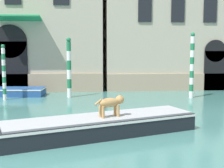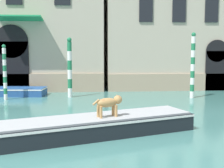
% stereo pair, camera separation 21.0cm
% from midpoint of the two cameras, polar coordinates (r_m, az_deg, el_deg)
% --- Properties ---
extents(boat_foreground, '(7.31, 4.02, 0.69)m').
position_cam_midpoint_polar(boat_foreground, '(11.36, -1.82, -7.50)').
color(boat_foreground, black).
rests_on(boat_foreground, ground_plane).
extents(dog_on_deck, '(1.09, 0.62, 0.77)m').
position_cam_midpoint_polar(dog_on_deck, '(11.12, 0.04, -3.46)').
color(dog_on_deck, tan).
rests_on(dog_on_deck, boat_foreground).
extents(boat_moored_near_palazzo, '(5.98, 2.22, 0.52)m').
position_cam_midpoint_polar(boat_moored_near_palazzo, '(21.97, -19.36, -1.26)').
color(boat_moored_near_palazzo, '#234C8C').
rests_on(boat_moored_near_palazzo, ground_plane).
extents(mooring_pole_0, '(0.29, 0.29, 3.80)m').
position_cam_midpoint_polar(mooring_pole_0, '(19.95, -7.44, 3.06)').
color(mooring_pole_0, white).
rests_on(mooring_pole_0, ground_plane).
extents(mooring_pole_2, '(0.27, 0.27, 4.10)m').
position_cam_midpoint_polar(mooring_pole_2, '(20.15, 14.83, 3.34)').
color(mooring_pole_2, white).
rests_on(mooring_pole_2, ground_plane).
extents(mooring_pole_3, '(0.22, 0.22, 3.35)m').
position_cam_midpoint_polar(mooring_pole_3, '(19.91, -18.74, 2.10)').
color(mooring_pole_3, white).
rests_on(mooring_pole_3, ground_plane).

